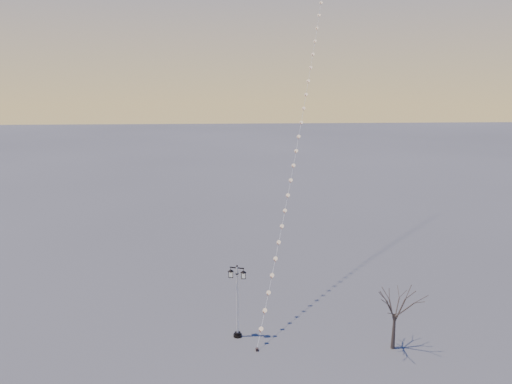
{
  "coord_description": "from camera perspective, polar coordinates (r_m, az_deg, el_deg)",
  "views": [
    {
      "loc": [
        -0.94,
        -26.59,
        16.06
      ],
      "look_at": [
        0.89,
        4.6,
        8.77
      ],
      "focal_mm": 34.53,
      "sensor_mm": 36.0,
      "label": 1
    }
  ],
  "objects": [
    {
      "name": "kite_train",
      "position": [
        41.68,
        6.3,
        16.43
      ],
      "size": [
        10.95,
        29.47,
        37.24
      ],
      "rotation": [
        0.0,
        0.0,
        0.31
      ],
      "color": "black",
      "rests_on": "ground"
    },
    {
      "name": "bare_tree",
      "position": [
        31.22,
        15.84,
        -12.74
      ],
      "size": [
        2.34,
        2.34,
        3.88
      ],
      "rotation": [
        0.0,
        0.0,
        0.14
      ],
      "color": "#352B24",
      "rests_on": "ground"
    },
    {
      "name": "street_lamp",
      "position": [
        31.38,
        -2.18,
        -12.12
      ],
      "size": [
        1.19,
        0.65,
        4.83
      ],
      "rotation": [
        0.0,
        0.0,
        -0.29
      ],
      "color": "black",
      "rests_on": "ground"
    },
    {
      "name": "ground",
      "position": [
        31.07,
        -1.19,
        -17.98
      ],
      "size": [
        300.0,
        300.0,
        0.0
      ],
      "primitive_type": "plane",
      "color": "#464646",
      "rests_on": "ground"
    }
  ]
}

